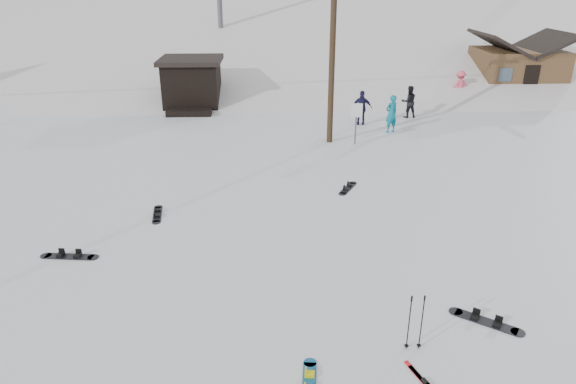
{
  "coord_description": "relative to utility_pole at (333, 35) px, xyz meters",
  "views": [
    {
      "loc": [
        -0.8,
        -8.23,
        7.02
      ],
      "look_at": [
        -0.26,
        4.96,
        1.4
      ],
      "focal_mm": 32.0,
      "sensor_mm": 36.0,
      "label": 1
    }
  ],
  "objects": [
    {
      "name": "utility_pole",
      "position": [
        0.0,
        0.0,
        0.0
      ],
      "size": [
        2.0,
        0.26,
        9.0
      ],
      "color": "#3A2819",
      "rests_on": "ground"
    },
    {
      "name": "skier_navy",
      "position": [
        1.92,
        2.77,
        -3.82
      ],
      "size": [
        1.06,
        0.58,
        1.72
      ],
      "primitive_type": "imported",
      "rotation": [
        0.0,
        0.0,
        2.98
      ],
      "color": "#19183C",
      "rests_on": "ground"
    },
    {
      "name": "board_scatter_b",
      "position": [
        -6.33,
        -7.43,
        -4.66
      ],
      "size": [
        0.41,
        1.39,
        0.1
      ],
      "rotation": [
        0.0,
        0.0,
        1.7
      ],
      "color": "black",
      "rests_on": "ground"
    },
    {
      "name": "ski_poles",
      "position": [
        0.08,
        -13.97,
        -4.04
      ],
      "size": [
        0.35,
        0.09,
        1.26
      ],
      "color": "black",
      "rests_on": "ground"
    },
    {
      "name": "skier_dark",
      "position": [
        4.65,
        4.13,
        -3.85
      ],
      "size": [
        0.85,
        0.69,
        1.67
      ],
      "primitive_type": "imported",
      "rotation": [
        0.0,
        0.0,
        3.22
      ],
      "color": "black",
      "rests_on": "ground"
    },
    {
      "name": "ground",
      "position": [
        -2.0,
        -14.0,
        -4.68
      ],
      "size": [
        200.0,
        200.0,
        0.0
      ],
      "primitive_type": "plane",
      "color": "white",
      "rests_on": "ground"
    },
    {
      "name": "board_scatter_a",
      "position": [
        -8.19,
        -9.98,
        -4.65
      ],
      "size": [
        1.6,
        0.44,
        0.11
      ],
      "rotation": [
        0.0,
        0.0,
        -0.11
      ],
      "color": "black",
      "rests_on": "ground"
    },
    {
      "name": "lift_hut",
      "position": [
        -7.0,
        6.94,
        -3.32
      ],
      "size": [
        3.4,
        4.1,
        2.75
      ],
      "color": "black",
      "rests_on": "ground"
    },
    {
      "name": "board_scatter_f",
      "position": [
        0.02,
        -5.53,
        -4.66
      ],
      "size": [
        0.8,
        1.26,
        0.1
      ],
      "rotation": [
        0.0,
        0.0,
        1.08
      ],
      "color": "black",
      "rests_on": "ground"
    },
    {
      "name": "skier_pink",
      "position": [
        8.65,
        7.8,
        -3.79
      ],
      "size": [
        1.29,
        0.94,
        1.79
      ],
      "primitive_type": "imported",
      "rotation": [
        0.0,
        0.0,
        3.4
      ],
      "color": "#EE546E",
      "rests_on": "ground"
    },
    {
      "name": "ski_slope",
      "position": [
        -2.0,
        41.0,
        -16.68
      ],
      "size": [
        60.0,
        85.24,
        65.97
      ],
      "primitive_type": "cube",
      "rotation": [
        0.31,
        0.0,
        0.0
      ],
      "color": "white",
      "rests_on": "ground"
    },
    {
      "name": "hero_snowboard",
      "position": [
        -2.1,
        -14.9,
        -4.66
      ],
      "size": [
        0.38,
        1.38,
        0.1
      ],
      "rotation": [
        0.0,
        0.0,
        1.46
      ],
      "color": "#165E8F",
      "rests_on": "ground"
    },
    {
      "name": "trail_sign",
      "position": [
        1.1,
        -0.42,
        -3.41
      ],
      "size": [
        0.5,
        0.09,
        1.85
      ],
      "color": "#595B60",
      "rests_on": "ground"
    },
    {
      "name": "cabin",
      "position": [
        13.0,
        10.0,
        -3.2
      ],
      "size": [
        5.39,
        4.4,
        3.77
      ],
      "color": "brown",
      "rests_on": "ground"
    },
    {
      "name": "board_scatter_d",
      "position": [
        1.91,
        -13.21,
        -4.65
      ],
      "size": [
        1.37,
        1.08,
        0.11
      ],
      "rotation": [
        0.0,
        0.0,
        -0.63
      ],
      "color": "black",
      "rests_on": "ground"
    },
    {
      "name": "treeline_crest",
      "position": [
        -2.0,
        72.0,
        -4.68
      ],
      "size": [
        50.0,
        6.0,
        10.0
      ],
      "primitive_type": null,
      "color": "black",
      "rests_on": "ski_slope"
    },
    {
      "name": "skier_teal",
      "position": [
        3.1,
        1.41,
        -3.78
      ],
      "size": [
        0.78,
        0.67,
        1.8
      ],
      "primitive_type": "imported",
      "rotation": [
        0.0,
        0.0,
        3.58
      ],
      "color": "#0E728D",
      "rests_on": "ground"
    }
  ]
}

